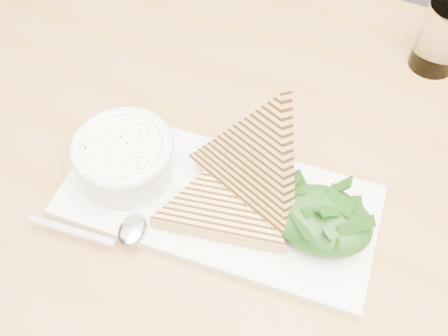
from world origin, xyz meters
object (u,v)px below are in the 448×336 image
(table_top, at_px, (328,201))
(platter, at_px, (218,202))
(glass_near, at_px, (442,37))
(soup_bowl, at_px, (126,162))

(table_top, distance_m, platter, 0.14)
(table_top, bearing_deg, platter, -153.04)
(platter, bearing_deg, glass_near, 56.84)
(table_top, distance_m, glass_near, 0.29)
(table_top, xyz_separation_m, soup_bowl, (-0.24, -0.06, 0.06))
(table_top, relative_size, glass_near, 12.13)
(soup_bowl, bearing_deg, platter, -0.21)
(soup_bowl, height_order, glass_near, glass_near)
(glass_near, bearing_deg, soup_bowl, -135.08)
(glass_near, bearing_deg, platter, -123.16)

